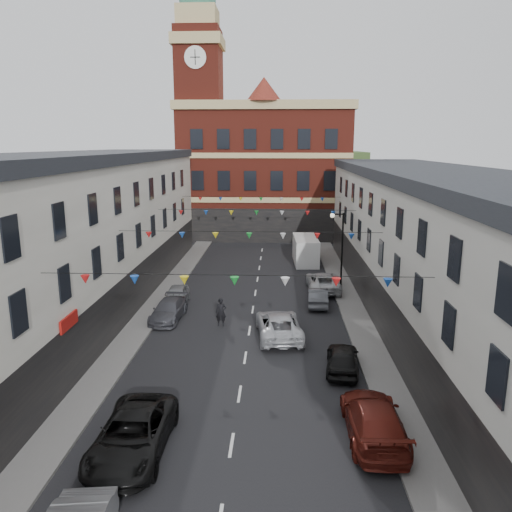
% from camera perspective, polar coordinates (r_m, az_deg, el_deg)
% --- Properties ---
extents(ground, '(160.00, 160.00, 0.00)m').
position_cam_1_polar(ground, '(27.42, -1.24, -11.55)').
color(ground, black).
rests_on(ground, ground).
extents(pavement_left, '(1.80, 64.00, 0.15)m').
position_cam_1_polar(pavement_left, '(30.41, -14.25, -9.29)').
color(pavement_left, '#605E5B').
rests_on(pavement_left, ground).
extents(pavement_right, '(1.80, 64.00, 0.15)m').
position_cam_1_polar(pavement_right, '(29.63, 12.66, -9.80)').
color(pavement_right, '#605E5B').
rests_on(pavement_right, ground).
extents(terrace_left, '(8.40, 56.00, 10.70)m').
position_cam_1_polar(terrace_left, '(29.82, -24.37, 0.13)').
color(terrace_left, beige).
rests_on(terrace_left, ground).
extents(terrace_right, '(8.40, 56.00, 9.70)m').
position_cam_1_polar(terrace_right, '(28.56, 23.16, -1.31)').
color(terrace_right, beige).
rests_on(terrace_right, ground).
extents(civic_building, '(20.60, 13.30, 18.50)m').
position_cam_1_polar(civic_building, '(62.99, 1.02, 9.84)').
color(civic_building, maroon).
rests_on(civic_building, ground).
extents(clock_tower, '(5.60, 5.60, 30.00)m').
position_cam_1_polar(clock_tower, '(60.76, -6.41, 16.07)').
color(clock_tower, maroon).
rests_on(clock_tower, ground).
extents(distant_hill, '(40.00, 14.00, 10.00)m').
position_cam_1_polar(distant_hill, '(87.36, -1.21, 8.56)').
color(distant_hill, '#2F4D23').
rests_on(distant_hill, ground).
extents(street_lamp, '(1.10, 0.36, 6.00)m').
position_cam_1_polar(street_lamp, '(39.93, 9.50, 1.90)').
color(street_lamp, black).
rests_on(street_lamp, ground).
extents(car_left_c, '(2.54, 5.48, 1.52)m').
position_cam_1_polar(car_left_c, '(20.09, -13.92, -19.20)').
color(car_left_c, black).
rests_on(car_left_c, ground).
extents(car_left_d, '(2.07, 4.54, 1.29)m').
position_cam_1_polar(car_left_d, '(33.27, -9.96, -6.11)').
color(car_left_d, '#46474F').
rests_on(car_left_d, ground).
extents(car_left_e, '(1.68, 3.92, 1.32)m').
position_cam_1_polar(car_left_e, '(36.22, -9.05, -4.49)').
color(car_left_e, gray).
rests_on(car_left_e, ground).
extents(car_right_c, '(2.16, 5.31, 1.54)m').
position_cam_1_polar(car_right_c, '(20.94, 13.31, -17.72)').
color(car_right_c, maroon).
rests_on(car_right_c, ground).
extents(car_right_d, '(2.05, 4.13, 1.35)m').
position_cam_1_polar(car_right_d, '(26.06, 9.86, -11.46)').
color(car_right_d, black).
rests_on(car_right_d, ground).
extents(car_right_e, '(1.57, 3.97, 1.29)m').
position_cam_1_polar(car_right_e, '(35.85, 7.08, -4.63)').
color(car_right_e, '#4D4F54').
rests_on(car_right_e, ground).
extents(car_right_f, '(2.49, 5.29, 1.46)m').
position_cam_1_polar(car_right_f, '(39.41, 7.66, -2.92)').
color(car_right_f, '#BBBDC0').
rests_on(car_right_f, ground).
extents(moving_car, '(3.05, 5.64, 1.50)m').
position_cam_1_polar(moving_car, '(29.96, 2.62, -7.85)').
color(moving_car, silver).
rests_on(moving_car, ground).
extents(white_van, '(2.36, 5.70, 2.49)m').
position_cam_1_polar(white_van, '(48.38, 5.68, 0.68)').
color(white_van, white).
rests_on(white_van, ground).
extents(pedestrian, '(0.67, 0.45, 1.81)m').
position_cam_1_polar(pedestrian, '(31.67, -4.02, -6.42)').
color(pedestrian, black).
rests_on(pedestrian, ground).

